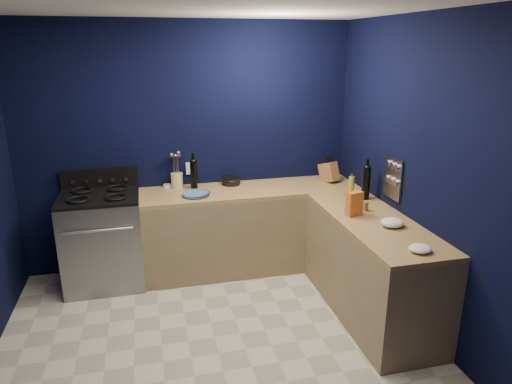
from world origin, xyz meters
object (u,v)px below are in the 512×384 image
object	(u,v)px
gas_range	(104,241)
plate_stack	(196,194)
crouton_bag	(354,204)
utensil_crock	(177,180)
knife_block	(329,172)

from	to	relation	value
gas_range	plate_stack	bearing A→B (deg)	-5.71
crouton_bag	gas_range	bearing A→B (deg)	140.63
utensil_crock	crouton_bag	size ratio (longest dim) A/B	0.72
gas_range	plate_stack	xyz separation A→B (m)	(0.93, -0.09, 0.46)
plate_stack	utensil_crock	distance (m)	0.37
plate_stack	knife_block	size ratio (longest dim) A/B	1.26
knife_block	gas_range	bearing A→B (deg)	158.48
plate_stack	crouton_bag	distance (m)	1.58
gas_range	utensil_crock	xyz separation A→B (m)	(0.78, 0.24, 0.52)
plate_stack	utensil_crock	bearing A→B (deg)	115.00
gas_range	crouton_bag	world-z (taller)	crouton_bag
knife_block	plate_stack	bearing A→B (deg)	163.03
gas_range	utensil_crock	size ratio (longest dim) A/B	5.85
gas_range	crouton_bag	bearing A→B (deg)	-23.74
knife_block	utensil_crock	bearing A→B (deg)	150.89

